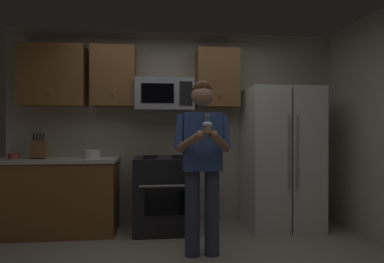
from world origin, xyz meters
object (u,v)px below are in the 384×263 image
(knife_block, at_px, (39,149))
(bowl_small_colored, at_px, (14,156))
(oven_range, at_px, (165,194))
(microwave, at_px, (165,95))
(refrigerator, at_px, (281,158))
(person, at_px, (202,157))
(cupcake, at_px, (207,127))
(bowl_large_white, at_px, (92,154))

(knife_block, relative_size, bowl_small_colored, 2.25)
(oven_range, xyz_separation_m, bowl_small_colored, (-1.79, -0.03, 0.49))
(microwave, xyz_separation_m, refrigerator, (1.50, -0.16, -0.82))
(person, xyz_separation_m, cupcake, (0.00, -0.33, 0.30))
(oven_range, distance_m, microwave, 1.26)
(refrigerator, bearing_deg, knife_block, 179.81)
(knife_block, bearing_deg, bowl_large_white, 5.59)
(oven_range, distance_m, person, 1.08)
(bowl_large_white, bearing_deg, cupcake, -44.30)
(person, bearing_deg, bowl_small_colored, 158.57)
(microwave, bearing_deg, knife_block, -174.36)
(oven_range, height_order, cupcake, cupcake)
(refrigerator, height_order, cupcake, refrigerator)
(knife_block, xyz_separation_m, cupcake, (1.86, -1.17, 0.26))
(refrigerator, relative_size, cupcake, 10.35)
(knife_block, bearing_deg, oven_range, 1.12)
(knife_block, relative_size, cupcake, 1.84)
(microwave, bearing_deg, bowl_large_white, -174.33)
(oven_range, bearing_deg, microwave, 89.98)
(knife_block, distance_m, bowl_small_colored, 0.30)
(knife_block, bearing_deg, microwave, 5.64)
(oven_range, relative_size, knife_block, 2.91)
(person, bearing_deg, oven_range, 112.26)
(refrigerator, relative_size, knife_block, 5.63)
(oven_range, distance_m, refrigerator, 1.56)
(refrigerator, distance_m, knife_block, 3.01)
(bowl_small_colored, height_order, cupcake, cupcake)
(knife_block, bearing_deg, refrigerator, -0.19)
(microwave, distance_m, knife_block, 1.66)
(bowl_small_colored, distance_m, person, 2.31)
(microwave, height_order, person, microwave)
(microwave, xyz_separation_m, knife_block, (-1.51, -0.15, -0.69))
(oven_range, bearing_deg, knife_block, -178.88)
(oven_range, relative_size, microwave, 1.26)
(oven_range, height_order, microwave, microwave)
(knife_block, relative_size, bowl_large_white, 1.51)
(bowl_small_colored, bearing_deg, bowl_large_white, 3.67)
(bowl_large_white, bearing_deg, knife_block, -174.41)
(cupcake, bearing_deg, oven_range, 106.55)
(microwave, relative_size, refrigerator, 0.41)
(refrigerator, height_order, person, refrigerator)
(microwave, bearing_deg, oven_range, -90.02)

